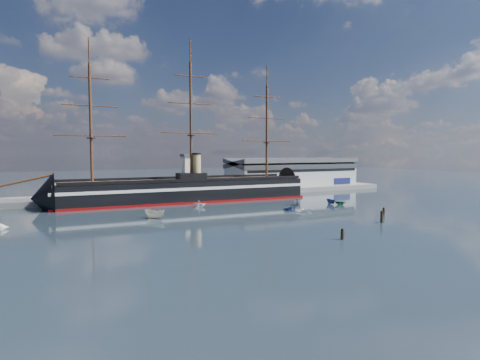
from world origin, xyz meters
name	(u,v)px	position (x,y,z in m)	size (l,w,h in m)	color
ground	(216,208)	(0.00, 40.00, 0.00)	(600.00, 600.00, 0.00)	#242E38
quay	(202,195)	(10.00, 76.00, 0.00)	(180.00, 18.00, 2.00)	slate
warehouse	(292,173)	(58.00, 80.00, 7.98)	(63.00, 21.00, 11.60)	#B7BABC
quay_tower	(188,173)	(3.00, 73.00, 9.75)	(5.00, 5.00, 15.00)	silver
warship	(182,191)	(-4.43, 60.00, 4.04)	(113.15, 19.38, 53.94)	black
motorboat_a	(155,218)	(-23.21, 28.59, 0.00)	(7.46, 2.74, 2.98)	silver
motorboat_b	(291,210)	(18.53, 25.20, 0.00)	(3.29, 1.32, 1.53)	navy
motorboat_c	(297,205)	(26.44, 32.64, 0.00)	(5.74, 2.10, 2.30)	gray
motorboat_d	(199,207)	(-3.97, 44.38, 0.00)	(6.61, 2.86, 2.42)	white
motorboat_e	(304,212)	(19.31, 19.39, 0.00)	(3.23, 1.29, 1.51)	white
motorboat_f	(331,204)	(38.46, 29.59, 0.00)	(5.56, 2.04, 2.22)	navy
motorboat_g	(340,205)	(39.91, 26.75, 0.00)	(6.20, 2.69, 2.27)	#176133
piling_near_mid	(342,239)	(3.08, -14.78, 0.00)	(0.64, 0.64, 2.91)	black
piling_near_right	(381,223)	(25.30, -4.59, 0.00)	(0.64, 0.64, 3.69)	black
piling_far_right	(384,215)	(34.84, 3.44, 0.00)	(0.64, 0.64, 2.93)	black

